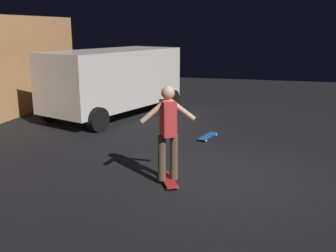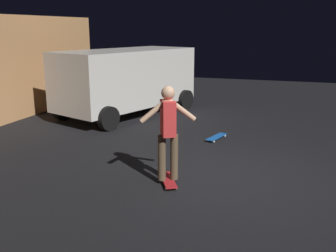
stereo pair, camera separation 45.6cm
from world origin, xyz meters
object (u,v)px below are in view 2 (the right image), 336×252
skateboard_spare (216,137)px  skateboard_ridden (168,180)px  parked_van (127,78)px  skater (168,127)px

skateboard_spare → skateboard_ridden: bearing=174.9°
parked_van → skateboard_ridden: 5.88m
skater → skateboard_ridden: bearing=90.0°
skateboard_ridden → skateboard_spare: size_ratio=0.97×
parked_van → skateboard_spare: 3.93m
parked_van → skateboard_ridden: size_ratio=6.36×
skateboard_ridden → skater: bearing=-90.0°
skateboard_ridden → skater: skater is taller
parked_van → skater: parked_van is taller
parked_van → skater: bearing=-148.9°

